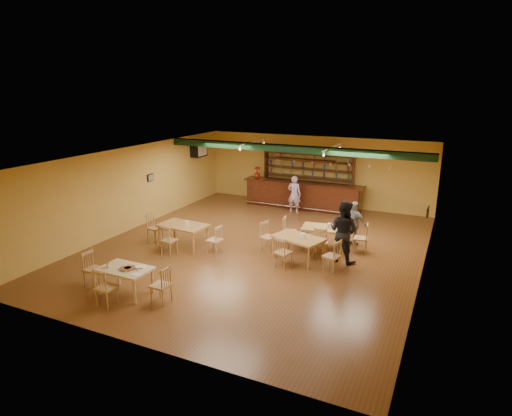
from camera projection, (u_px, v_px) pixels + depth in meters
The scene contains 22 objects.
floor at pixel (258, 248), 14.10m from camera, with size 12.00×12.00×0.00m, color brown.
ceiling_beam at pixel (290, 149), 15.76m from camera, with size 10.00×0.30×0.25m, color black.
track_rail_left at pixel (253, 142), 17.00m from camera, with size 0.05×2.50×0.05m, color silver.
track_rail_right at pixel (332, 147), 15.69m from camera, with size 0.05×2.50×0.05m, color silver.
ac_unit at pixel (199, 150), 19.07m from camera, with size 0.34×0.70×0.48m, color silver.
picture_left at pixel (150, 178), 16.53m from camera, with size 0.04×0.34×0.28m, color black.
picture_right at pixel (428, 212), 12.05m from camera, with size 0.04×0.34×0.28m, color black.
bar_counter at pixel (303, 195), 18.54m from camera, with size 5.18×0.85×1.13m, color #38140B.
back_bar_hutch at pixel (308, 179), 18.94m from camera, with size 4.01×0.40×2.28m, color #38140B.
poinsettia at pixel (257, 172), 19.19m from camera, with size 0.28×0.28×0.51m, color #AF2710.
dining_table_b at pixel (324, 238), 13.99m from camera, with size 1.41×0.85×0.70m, color #A9773C.
dining_table_c at pixel (183, 236), 14.07m from camera, with size 1.54×0.92×0.77m, color #A9773C.
dining_table_d at pixel (298, 249), 13.00m from camera, with size 1.48×0.89×0.74m, color #A9773C.
near_table at pixel (126, 281), 10.92m from camera, with size 1.28×0.83×0.69m, color beige.
pizza_tray at pixel (128, 269), 10.79m from camera, with size 0.40×0.40×0.01m, color silver.
parmesan_shaker at pixel (108, 265), 10.86m from camera, with size 0.07×0.07×0.11m, color #EAE5C6.
napkin_stack at pixel (140, 267), 10.85m from camera, with size 0.20×0.15×0.03m, color white.
pizza_server at pixel (133, 268), 10.77m from camera, with size 0.32×0.09×0.00m, color silver.
side_plate at pixel (136, 274), 10.46m from camera, with size 0.22×0.22×0.01m, color white.
patron_bar at pixel (294, 194), 17.80m from camera, with size 0.57×0.37×1.56m, color #9655B9.
patron_right_a at pixel (343, 231), 12.81m from camera, with size 0.91×0.71×1.86m, color black.
patron_right_b at pixel (354, 224), 14.16m from camera, with size 0.87×0.36×1.48m, color gray.
Camera 1 is at (5.54, -12.00, 5.07)m, focal length 30.50 mm.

